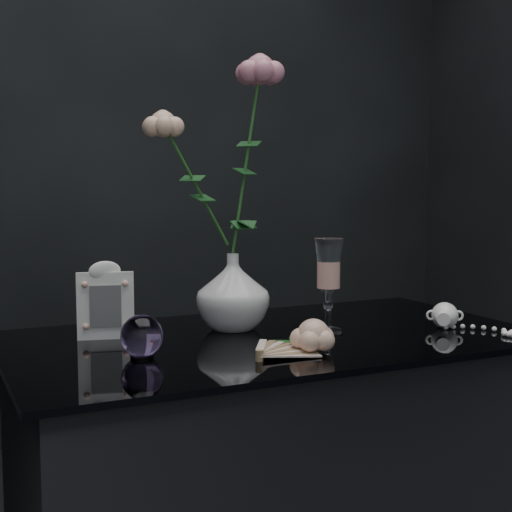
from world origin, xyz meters
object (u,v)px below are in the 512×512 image
wine_glass (328,285)px  loose_rose (313,336)px  vase (233,292)px  paperweight (142,336)px  picture_frame (105,300)px  pearl_jar (445,314)px

wine_glass → loose_rose: bearing=-129.4°
vase → loose_rose: 0.26m
wine_glass → paperweight: bearing=-173.9°
wine_glass → picture_frame: size_ratio=1.26×
vase → picture_frame: (-0.26, 0.02, -0.00)m
loose_rose → paperweight: bearing=153.3°
vase → wine_glass: size_ratio=0.82×
vase → picture_frame: bearing=174.7°
vase → picture_frame: 0.26m
loose_rose → pearl_jar: (0.36, 0.08, -0.00)m
picture_frame → pearl_jar: picture_frame is taller
vase → paperweight: 0.29m
wine_glass → pearl_jar: wine_glass is taller
paperweight → loose_rose: bearing=-19.1°
wine_glass → picture_frame: bearing=162.7°
picture_frame → pearl_jar: size_ratio=0.77×
vase → wine_glass: 0.20m
picture_frame → paperweight: size_ratio=2.03×
picture_frame → loose_rose: 0.42m
wine_glass → picture_frame: (-0.43, 0.13, -0.02)m
paperweight → pearl_jar: (0.65, -0.02, -0.01)m
paperweight → pearl_jar: size_ratio=0.38×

